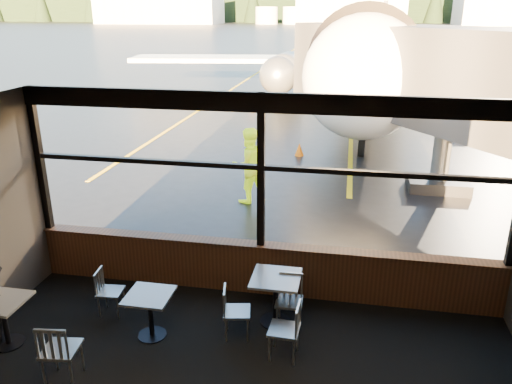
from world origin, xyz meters
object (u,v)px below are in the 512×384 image
(cone_nose, at_px, (299,149))
(cone_wing, at_px, (252,99))
(cafe_table_left, at_px, (5,323))
(jet_bridge, at_px, (442,100))
(ground_crew, at_px, (248,165))
(cafe_table_mid, at_px, (151,315))
(chair_mid_s, at_px, (61,350))
(chair_near_e, at_px, (284,330))
(cafe_table_near, at_px, (276,300))
(chair_near_n, at_px, (289,302))
(chair_mid_w, at_px, (111,292))
(chair_near_w, at_px, (237,312))

(cone_nose, height_order, cone_wing, cone_wing)
(cafe_table_left, height_order, cone_nose, cafe_table_left)
(jet_bridge, bearing_deg, ground_crew, -166.12)
(cone_nose, bearing_deg, cafe_table_mid, -96.38)
(chair_mid_s, height_order, ground_crew, ground_crew)
(cafe_table_mid, xyz_separation_m, chair_near_e, (2.04, -0.11, 0.08))
(cafe_table_near, distance_m, cone_wing, 19.66)
(cafe_table_mid, height_order, chair_mid_s, chair_mid_s)
(cafe_table_mid, distance_m, cone_nose, 10.55)
(jet_bridge, relative_size, chair_near_n, 13.82)
(cafe_table_mid, relative_size, cafe_table_left, 0.96)
(chair_mid_s, xyz_separation_m, ground_crew, (1.11, 7.02, 0.50))
(chair_near_e, relative_size, chair_mid_w, 1.12)
(chair_near_w, bearing_deg, cafe_table_left, -86.73)
(chair_near_n, height_order, ground_crew, ground_crew)
(chair_mid_w, bearing_deg, cafe_table_near, 89.36)
(cafe_table_left, relative_size, cone_wing, 1.37)
(chair_mid_w, relative_size, ground_crew, 0.41)
(jet_bridge, distance_m, ground_crew, 5.10)
(jet_bridge, distance_m, chair_near_w, 8.07)
(jet_bridge, xyz_separation_m, chair_near_w, (-3.73, -6.82, -2.17))
(chair_near_e, height_order, chair_mid_w, chair_near_e)
(cafe_table_mid, distance_m, chair_mid_w, 0.98)
(chair_mid_s, bearing_deg, jet_bridge, 47.48)
(jet_bridge, xyz_separation_m, cafe_table_near, (-3.21, -6.37, -2.18))
(ground_crew, distance_m, cone_nose, 4.72)
(jet_bridge, xyz_separation_m, cone_nose, (-3.83, 3.42, -2.37))
(jet_bridge, bearing_deg, cafe_table_mid, -125.33)
(cafe_table_left, distance_m, cone_wing, 20.50)
(cafe_table_left, height_order, ground_crew, ground_crew)
(chair_near_e, xyz_separation_m, chair_mid_s, (-2.83, -1.01, 0.03))
(chair_near_w, bearing_deg, cone_wing, 179.48)
(chair_mid_w, bearing_deg, chair_mid_s, -3.01)
(chair_near_n, bearing_deg, chair_mid_s, 31.14)
(chair_near_n, xyz_separation_m, chair_mid_w, (-2.88, -0.18, -0.03))
(chair_near_e, relative_size, chair_mid_s, 0.93)
(chair_near_n, relative_size, ground_crew, 0.44)
(cone_wing, bearing_deg, cafe_table_left, -89.21)
(chair_mid_s, bearing_deg, chair_near_w, 26.23)
(jet_bridge, distance_m, cone_wing, 14.97)
(ground_crew, distance_m, cone_wing, 14.27)
(cafe_table_mid, height_order, cafe_table_left, cafe_table_left)
(jet_bridge, bearing_deg, cafe_table_near, -116.73)
(cafe_table_mid, height_order, cone_wing, cafe_table_mid)
(jet_bridge, bearing_deg, chair_near_e, -112.50)
(chair_near_n, bearing_deg, cone_wing, -78.26)
(chair_mid_s, relative_size, cone_wing, 1.73)
(cafe_table_mid, bearing_deg, chair_near_n, 17.60)
(cafe_table_near, relative_size, ground_crew, 0.42)
(chair_near_e, bearing_deg, cone_nose, 7.33)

